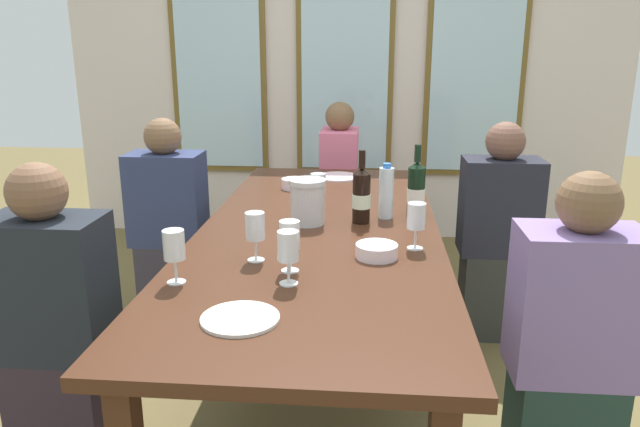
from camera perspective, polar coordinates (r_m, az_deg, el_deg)
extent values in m
plane|color=brown|center=(2.77, -0.07, -16.16)|extent=(12.00, 12.00, 0.00)
cube|color=silver|center=(4.58, 2.44, 15.66)|extent=(4.17, 0.06, 2.90)
cube|color=brown|center=(4.68, -9.74, 15.46)|extent=(0.72, 0.03, 1.88)
cube|color=silver|center=(4.66, -9.79, 15.45)|extent=(0.64, 0.01, 1.80)
cube|color=brown|center=(4.54, 2.41, 15.66)|extent=(0.72, 0.03, 1.88)
cube|color=silver|center=(4.52, 2.40, 15.65)|extent=(0.64, 0.01, 1.80)
cube|color=brown|center=(4.59, 14.77, 15.17)|extent=(0.72, 0.03, 1.88)
cube|color=silver|center=(4.58, 14.81, 15.17)|extent=(0.64, 0.01, 1.80)
cube|color=#442415|center=(2.46, -0.07, -1.79)|extent=(0.97, 2.39, 0.04)
cube|color=#442415|center=(3.66, -4.70, -1.94)|extent=(0.07, 0.07, 0.70)
cube|color=#442415|center=(3.62, 7.65, -2.25)|extent=(0.07, 0.07, 0.70)
cylinder|color=white|center=(3.38, 1.74, 3.53)|extent=(0.25, 0.25, 0.01)
cylinder|color=white|center=(1.67, -7.64, -9.91)|extent=(0.22, 0.22, 0.01)
cylinder|color=silver|center=(2.49, -1.19, 0.91)|extent=(0.14, 0.14, 0.17)
cylinder|color=silver|center=(2.46, -1.21, 3.05)|extent=(0.16, 0.16, 0.02)
cylinder|color=black|center=(2.61, 9.16, 2.00)|extent=(0.07, 0.08, 0.22)
cone|color=black|center=(2.59, 9.28, 4.61)|extent=(0.07, 0.08, 0.02)
cylinder|color=black|center=(2.58, 9.33, 5.69)|extent=(0.03, 0.03, 0.08)
cylinder|color=white|center=(2.62, 9.15, 1.77)|extent=(0.08, 0.08, 0.06)
cylinder|color=black|center=(2.50, 3.98, 1.45)|extent=(0.08, 0.08, 0.21)
cone|color=black|center=(2.48, 4.03, 4.08)|extent=(0.08, 0.08, 0.02)
cylinder|color=black|center=(2.47, 4.05, 5.20)|extent=(0.03, 0.03, 0.08)
cylinder|color=#E0F1D1|center=(2.51, 3.97, 1.22)|extent=(0.08, 0.08, 0.06)
cylinder|color=white|center=(2.12, 5.44, -3.58)|extent=(0.15, 0.15, 0.05)
cylinder|color=white|center=(3.11, -2.48, 2.87)|extent=(0.13, 0.13, 0.05)
cylinder|color=white|center=(2.58, 6.34, 1.96)|extent=(0.06, 0.06, 0.22)
cylinder|color=blue|center=(2.56, 6.42, 4.57)|extent=(0.04, 0.04, 0.02)
cylinder|color=white|center=(1.99, -2.87, -5.48)|extent=(0.06, 0.06, 0.00)
cylinder|color=white|center=(1.98, -2.89, -4.41)|extent=(0.01, 0.01, 0.07)
cylinder|color=white|center=(1.95, -2.92, -2.07)|extent=(0.07, 0.07, 0.09)
cylinder|color=white|center=(1.95, -13.55, -6.39)|extent=(0.06, 0.06, 0.00)
cylinder|color=white|center=(1.94, -13.63, -5.31)|extent=(0.01, 0.01, 0.07)
cylinder|color=white|center=(1.91, -13.79, -2.93)|extent=(0.07, 0.07, 0.09)
cylinder|color=maroon|center=(1.92, -13.73, -3.83)|extent=(0.06, 0.06, 0.03)
cylinder|color=white|center=(2.69, -0.18, 0.25)|extent=(0.06, 0.06, 0.00)
cylinder|color=white|center=(2.68, -0.18, 1.06)|extent=(0.01, 0.01, 0.07)
cylinder|color=white|center=(2.66, -0.18, 2.83)|extent=(0.07, 0.07, 0.09)
cylinder|color=#590C19|center=(2.67, -0.18, 2.13)|extent=(0.06, 0.06, 0.02)
cylinder|color=white|center=(2.10, -6.13, -4.44)|extent=(0.06, 0.06, 0.00)
cylinder|color=white|center=(2.08, -6.16, -3.42)|extent=(0.01, 0.01, 0.07)
cylinder|color=white|center=(2.06, -6.23, -1.19)|extent=(0.07, 0.07, 0.09)
cylinder|color=beige|center=(2.07, -6.20, -2.06)|extent=(0.06, 0.06, 0.02)
cylinder|color=white|center=(2.23, 9.06, -3.29)|extent=(0.06, 0.06, 0.00)
cylinder|color=white|center=(2.22, 9.10, -2.33)|extent=(0.01, 0.01, 0.07)
cylinder|color=white|center=(2.19, 9.20, -0.22)|extent=(0.07, 0.07, 0.09)
cylinder|color=white|center=(1.89, -3.01, -6.69)|extent=(0.06, 0.06, 0.00)
cylinder|color=white|center=(1.88, -3.02, -5.57)|extent=(0.01, 0.01, 0.07)
cylinder|color=white|center=(1.85, -3.06, -3.12)|extent=(0.07, 0.07, 0.09)
cube|color=#383340|center=(3.36, -13.87, -6.31)|extent=(0.32, 0.24, 0.45)
cube|color=navy|center=(3.22, -14.41, 1.39)|extent=(0.38, 0.24, 0.48)
sphere|color=brown|center=(3.15, -14.82, 7.13)|extent=(0.19, 0.19, 0.19)
cube|color=#30322E|center=(3.24, 16.16, -7.31)|extent=(0.32, 0.24, 0.45)
cube|color=#23232E|center=(3.09, 16.82, 0.65)|extent=(0.38, 0.24, 0.48)
sphere|color=brown|center=(3.03, 17.31, 6.60)|extent=(0.19, 0.19, 0.19)
cube|color=#31242F|center=(2.40, -23.12, -16.78)|extent=(0.32, 0.24, 0.45)
cube|color=#1F242D|center=(2.19, -24.44, -6.40)|extent=(0.38, 0.24, 0.48)
sphere|color=brown|center=(2.10, -25.45, 1.88)|extent=(0.19, 0.19, 0.19)
cube|color=#8469A9|center=(2.04, 23.28, -7.94)|extent=(0.38, 0.24, 0.48)
sphere|color=brown|center=(1.93, 24.33, 0.94)|extent=(0.19, 0.19, 0.19)
cube|color=#312E36|center=(4.08, 1.80, -1.85)|extent=(0.24, 0.32, 0.45)
cube|color=pink|center=(3.96, 1.86, 4.57)|extent=(0.24, 0.38, 0.48)
sphere|color=brown|center=(3.91, 1.91, 9.25)|extent=(0.19, 0.19, 0.19)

